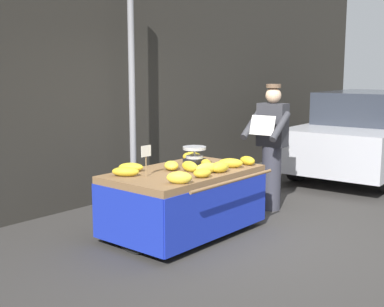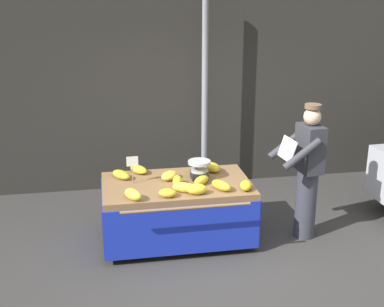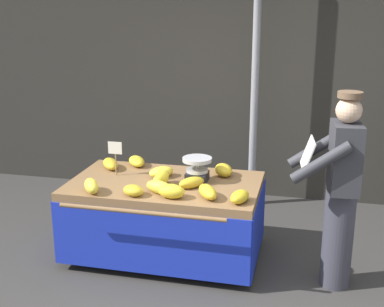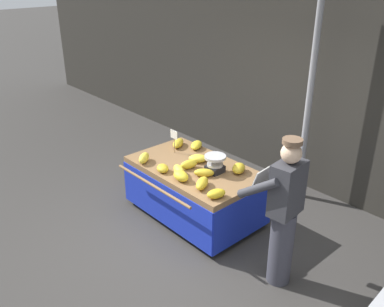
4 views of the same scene
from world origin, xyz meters
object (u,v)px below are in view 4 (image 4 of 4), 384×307
banana_bunch_1 (179,171)px  banana_bunch_2 (204,173)px  banana_bunch_5 (196,145)px  banana_bunch_7 (216,194)px  banana_bunch_0 (198,158)px  banana_bunch_4 (178,143)px  banana_bunch_10 (144,158)px  vendor_person (283,213)px  banana_bunch_6 (163,168)px  street_pole (310,96)px  banana_bunch_11 (181,176)px  banana_bunch_8 (189,164)px  price_sign (174,137)px  banana_bunch_3 (202,183)px  banana_cart (194,180)px  banana_bunch_9 (239,168)px  weighing_scale (215,164)px

banana_bunch_1 → banana_bunch_2: banana_bunch_1 is taller
banana_bunch_5 → banana_bunch_7: 1.43m
banana_bunch_0 → banana_bunch_4: size_ratio=0.85×
banana_bunch_10 → vendor_person: 2.16m
banana_bunch_5 → banana_bunch_6: (0.26, -0.83, -0.00)m
street_pole → banana_bunch_0: 1.76m
banana_bunch_7 → banana_bunch_11: 0.59m
banana_bunch_0 → banana_bunch_11: banana_bunch_11 is taller
banana_bunch_11 → banana_bunch_7: bearing=2.9°
banana_bunch_8 → banana_bunch_6: bearing=-117.2°
price_sign → banana_bunch_11: price_sign is taller
banana_bunch_4 → banana_bunch_10: banana_bunch_10 is taller
banana_bunch_3 → banana_bunch_6: bearing=-171.5°
banana_bunch_5 → banana_bunch_10: banana_bunch_10 is taller
banana_cart → banana_bunch_7: (0.77, -0.36, 0.26)m
banana_bunch_6 → banana_bunch_10: (-0.39, -0.01, 0.02)m
street_pole → banana_bunch_9: bearing=-96.7°
price_sign → street_pole: bearing=51.1°
street_pole → banana_bunch_10: bearing=-121.7°
banana_bunch_7 → banana_bunch_3: bearing=171.0°
banana_bunch_1 → vendor_person: 1.55m
vendor_person → banana_bunch_1: bearing=-175.8°
banana_bunch_7 → banana_bunch_8: 0.82m
weighing_scale → banana_bunch_1: (-0.26, -0.40, -0.06)m
weighing_scale → banana_bunch_1: 0.47m
banana_bunch_5 → banana_bunch_6: size_ratio=1.42×
weighing_scale → vendor_person: (1.29, -0.28, -0.01)m
banana_bunch_9 → vendor_person: 1.19m
banana_bunch_4 → banana_bunch_9: 1.17m
banana_bunch_8 → banana_cart: bearing=86.7°
banana_bunch_1 → banana_bunch_11: 0.16m
weighing_scale → banana_bunch_2: weighing_scale is taller
banana_bunch_3 → banana_bunch_7: banana_bunch_3 is taller
banana_bunch_4 → banana_bunch_5: bearing=34.6°
banana_bunch_6 → banana_bunch_7: (0.93, 0.05, 0.00)m
weighing_scale → banana_bunch_2: 0.20m
banana_bunch_2 → banana_bunch_11: banana_bunch_11 is taller
banana_cart → banana_bunch_10: (-0.56, -0.42, 0.27)m
banana_bunch_11 → banana_bunch_0: bearing=115.3°
banana_bunch_7 → banana_bunch_8: bearing=161.2°
banana_bunch_7 → banana_bunch_6: bearing=-176.9°
banana_bunch_7 → banana_bunch_8: size_ratio=0.93×
banana_cart → banana_bunch_2: bearing=-18.8°
banana_cart → banana_bunch_8: size_ratio=7.31×
banana_bunch_0 → vendor_person: bearing=-10.9°
weighing_scale → banana_bunch_4: size_ratio=0.93×
banana_bunch_9 → banana_bunch_8: bearing=-142.1°
street_pole → banana_bunch_4: (-1.31, -1.27, -0.76)m
banana_bunch_7 → banana_bunch_1: bearing=175.9°
vendor_person → banana_bunch_7: bearing=-168.5°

